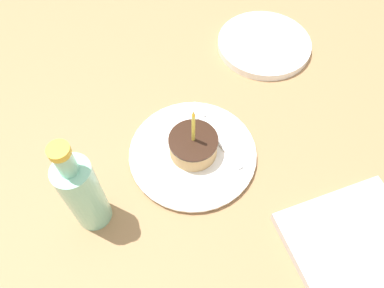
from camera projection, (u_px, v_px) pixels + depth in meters
ground_plane at (185, 162)px, 0.80m from camera, size 2.40×2.40×0.04m
plate at (192, 152)px, 0.78m from camera, size 0.26×0.26×0.01m
cake_slice at (193, 146)px, 0.75m from camera, size 0.10×0.10×0.14m
fork at (211, 130)px, 0.80m from camera, size 0.06×0.19×0.00m
bottle at (83, 193)px, 0.63m from camera, size 0.06×0.06×0.24m
side_plate at (264, 44)px, 0.95m from camera, size 0.23×0.23×0.02m
marble_board at (352, 240)px, 0.68m from camera, size 0.23×0.18×0.02m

